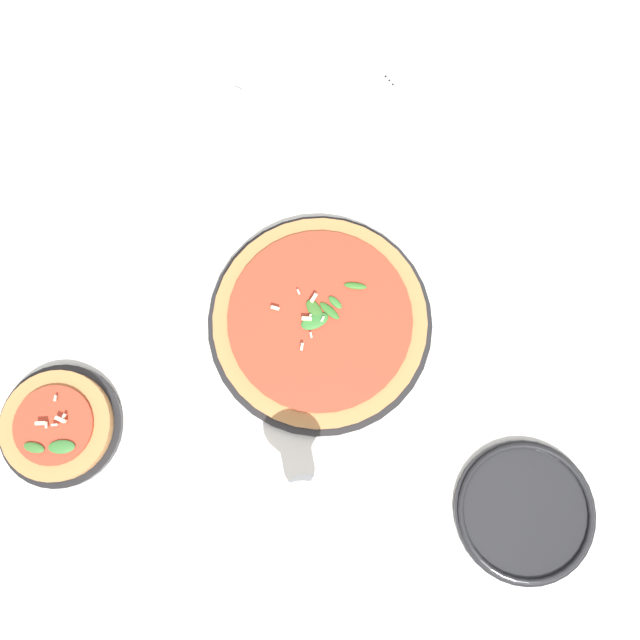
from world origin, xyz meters
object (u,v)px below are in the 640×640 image
pizza_arugula_main (320,322)px  shaker_pepper (236,108)px  side_plate_white (525,512)px  wine_glass (304,513)px  fork (358,104)px  pizza_personal_side (58,426)px

pizza_arugula_main → shaker_pepper: 0.36m
pizza_arugula_main → side_plate_white: size_ratio=1.68×
wine_glass → side_plate_white: wine_glass is taller
wine_glass → fork: 0.63m
fork → side_plate_white: 0.66m
pizza_personal_side → shaker_pepper: shaker_pepper is taller
pizza_personal_side → side_plate_white: bearing=-41.9°
pizza_arugula_main → wine_glass: (-0.15, -0.21, 0.10)m
fork → shaker_pepper: size_ratio=3.04×
shaker_pepper → side_plate_white: bearing=-87.1°
wine_glass → fork: size_ratio=0.83×
pizza_personal_side → wine_glass: 0.38m
wine_glass → pizza_personal_side: bearing=131.2°
pizza_arugula_main → shaker_pepper: bearing=79.6°
pizza_arugula_main → side_plate_white: (0.10, -0.38, -0.01)m
fork → side_plate_white: bearing=-109.0°
wine_glass → side_plate_white: 0.32m
pizza_personal_side → wine_glass: wine_glass is taller
pizza_arugula_main → fork: pizza_arugula_main is taller
wine_glass → side_plate_white: bearing=-33.5°
pizza_arugula_main → pizza_personal_side: size_ratio=1.89×
pizza_personal_side → side_plate_white: size_ratio=0.89×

